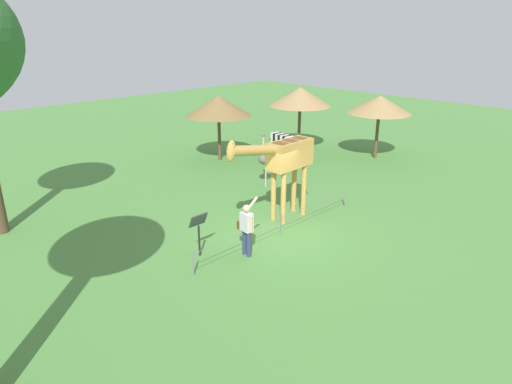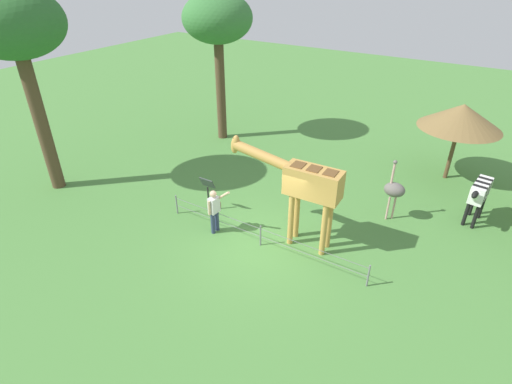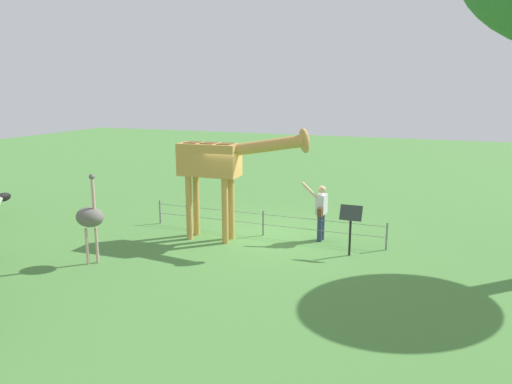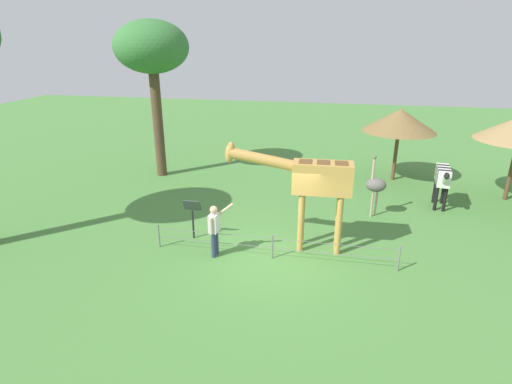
% 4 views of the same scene
% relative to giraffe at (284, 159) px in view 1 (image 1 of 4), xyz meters
% --- Properties ---
extents(ground_plane, '(60.00, 60.00, 0.00)m').
position_rel_giraffe_xyz_m(ground_plane, '(0.98, 0.77, -2.16)').
color(ground_plane, '#4C843D').
extents(giraffe, '(3.74, 0.75, 3.25)m').
position_rel_giraffe_xyz_m(giraffe, '(0.00, 0.00, 0.00)').
color(giraffe, '#C69347').
rests_on(giraffe, ground_plane).
extents(visitor, '(0.70, 0.59, 1.67)m').
position_rel_giraffe_xyz_m(visitor, '(2.64, 0.98, -1.26)').
color(visitor, navy).
rests_on(visitor, ground_plane).
extents(zebra, '(0.59, 1.82, 1.66)m').
position_rel_giraffe_xyz_m(zebra, '(-4.57, -4.13, -1.00)').
color(zebra, black).
rests_on(zebra, ground_plane).
extents(ostrich, '(0.70, 0.56, 2.25)m').
position_rel_giraffe_xyz_m(ostrich, '(-2.09, -2.85, -0.98)').
color(ostrich, '#CC9E93').
rests_on(ostrich, ground_plane).
extents(shade_hut_near, '(3.13, 3.13, 3.17)m').
position_rel_giraffe_xyz_m(shade_hut_near, '(-3.24, -7.14, 0.51)').
color(shade_hut_near, brown).
rests_on(shade_hut_near, ground_plane).
extents(shade_hut_far, '(3.09, 3.09, 3.11)m').
position_rel_giraffe_xyz_m(shade_hut_far, '(-9.08, -1.92, 0.51)').
color(shade_hut_far, brown).
rests_on(shade_hut_far, ground_plane).
extents(shade_hut_aside, '(3.18, 3.18, 3.33)m').
position_rel_giraffe_xyz_m(shade_hut_aside, '(-7.34, -5.51, 0.69)').
color(shade_hut_aside, brown).
rests_on(shade_hut_aside, ground_plane).
extents(info_sign, '(0.56, 0.21, 1.32)m').
position_rel_giraffe_xyz_m(info_sign, '(3.65, 0.05, -1.21)').
color(info_sign, black).
rests_on(info_sign, ground_plane).
extents(wire_fence, '(7.05, 0.05, 0.75)m').
position_rel_giraffe_xyz_m(wire_fence, '(0.98, 0.83, -1.76)').
color(wire_fence, slate).
rests_on(wire_fence, ground_plane).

